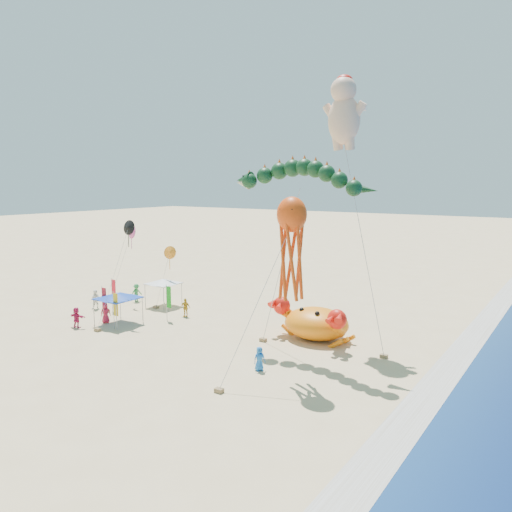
# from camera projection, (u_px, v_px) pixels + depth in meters

# --- Properties ---
(ground) EXTENTS (320.00, 320.00, 0.00)m
(ground) POSITION_uv_depth(u_px,v_px,m) (263.00, 350.00, 36.03)
(ground) COLOR #D1B784
(ground) RESTS_ON ground
(foam_strip) EXTENTS (320.00, 320.00, 0.00)m
(foam_strip) POSITION_uv_depth(u_px,v_px,m) (434.00, 388.00, 29.38)
(foam_strip) COLOR silver
(foam_strip) RESTS_ON ground
(crab_inflatable) EXTENTS (6.95, 5.25, 3.05)m
(crab_inflatable) POSITION_uv_depth(u_px,v_px,m) (316.00, 322.00, 38.45)
(crab_inflatable) COLOR orange
(crab_inflatable) RESTS_ON ground
(dragon_kite) EXTENTS (10.64, 2.13, 13.30)m
(dragon_kite) POSITION_uv_depth(u_px,v_px,m) (298.00, 181.00, 34.62)
(dragon_kite) COLOR black
(dragon_kite) RESTS_ON ground
(cherub_kite) EXTENTS (6.45, 4.59, 19.96)m
(cherub_kite) POSITION_uv_depth(u_px,v_px,m) (344.00, 111.00, 37.39)
(cherub_kite) COLOR #FABD98
(cherub_kite) RESTS_ON ground
(octopus_kite) EXTENTS (3.23, 5.68, 11.20)m
(octopus_kite) POSITION_uv_depth(u_px,v_px,m) (291.00, 241.00, 30.25)
(octopus_kite) COLOR #E8430C
(octopus_kite) RESTS_ON ground
(canopy_blue) EXTENTS (3.41, 3.41, 2.71)m
(canopy_blue) POSITION_uv_depth(u_px,v_px,m) (118.00, 296.00, 42.55)
(canopy_blue) COLOR gray
(canopy_blue) RESTS_ON ground
(canopy_white) EXTENTS (3.02, 3.02, 2.71)m
(canopy_white) POSITION_uv_depth(u_px,v_px,m) (163.00, 281.00, 48.72)
(canopy_white) COLOR gray
(canopy_white) RESTS_ON ground
(feather_flags) EXTENTS (7.01, 4.46, 3.20)m
(feather_flags) POSITION_uv_depth(u_px,v_px,m) (125.00, 298.00, 43.54)
(feather_flags) COLOR gray
(feather_flags) RESTS_ON ground
(beachgoers) EXTENTS (22.70, 10.25, 1.88)m
(beachgoers) POSITION_uv_depth(u_px,v_px,m) (125.00, 308.00, 44.52)
(beachgoers) COLOR #297D3E
(beachgoers) RESTS_ON ground
(small_kites) EXTENTS (6.15, 9.74, 8.87)m
(small_kites) POSITION_uv_depth(u_px,v_px,m) (142.00, 245.00, 46.86)
(small_kites) COLOR black
(small_kites) RESTS_ON ground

